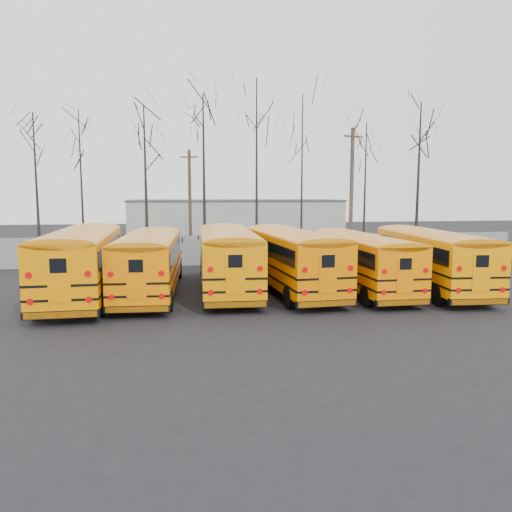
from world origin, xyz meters
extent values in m
plane|color=black|center=(0.00, 0.00, 0.00)|extent=(120.00, 120.00, 0.00)
cube|color=gray|center=(0.00, 12.00, 1.00)|extent=(40.00, 0.04, 2.00)
cube|color=#A0A09B|center=(2.00, 32.00, 2.00)|extent=(22.00, 8.00, 4.00)
cylinder|color=black|center=(-9.29, -1.62, 0.52)|extent=(0.32, 1.06, 1.05)
cylinder|color=black|center=(-6.92, -1.55, 0.52)|extent=(0.32, 1.06, 1.05)
cylinder|color=black|center=(-9.55, 7.19, 0.52)|extent=(0.32, 1.06, 1.05)
cylinder|color=black|center=(-7.18, 7.26, 0.52)|extent=(0.32, 1.06, 1.05)
cube|color=orange|center=(-8.20, 1.82, 1.76)|extent=(2.91, 9.84, 2.47)
cube|color=orange|center=(-8.37, 7.60, 1.05)|extent=(2.41, 1.85, 1.05)
cube|color=black|center=(-8.20, 1.61, 2.31)|extent=(2.92, 8.79, 0.73)
cube|color=black|center=(-8.23, 2.72, 1.00)|extent=(2.99, 11.64, 0.09)
cube|color=black|center=(-8.23, 2.72, 1.52)|extent=(2.99, 11.64, 0.09)
cube|color=black|center=(-8.06, -2.95, 0.47)|extent=(2.69, 0.31, 0.29)
cube|color=black|center=(-8.40, 8.44, 0.47)|extent=(2.52, 0.28, 0.27)
cube|color=orange|center=(-8.06, -3.07, 1.73)|extent=(0.79, 0.07, 1.63)
cylinder|color=#B20505|center=(-9.06, -3.10, 1.00)|extent=(0.23, 0.05, 0.23)
cylinder|color=#B20505|center=(-7.06, -3.05, 1.00)|extent=(0.23, 0.05, 0.23)
cylinder|color=#B20505|center=(-9.06, -3.10, 1.94)|extent=(0.23, 0.05, 0.23)
cylinder|color=#B20505|center=(-7.06, -3.05, 1.94)|extent=(0.23, 0.05, 0.23)
cylinder|color=black|center=(-6.47, -1.02, 0.49)|extent=(0.32, 0.99, 0.98)
cylinder|color=black|center=(-4.27, -1.12, 0.49)|extent=(0.32, 0.99, 0.98)
cylinder|color=black|center=(-6.10, 7.18, 0.49)|extent=(0.32, 0.99, 0.98)
cylinder|color=black|center=(-3.90, 7.08, 0.49)|extent=(0.32, 0.99, 0.98)
cube|color=orange|center=(-5.23, 2.10, 1.64)|extent=(2.85, 9.19, 2.30)
cube|color=orange|center=(-4.99, 7.47, 0.98)|extent=(2.27, 1.76, 0.98)
cube|color=black|center=(-5.24, 1.90, 2.15)|extent=(2.85, 8.22, 0.68)
cube|color=black|center=(-5.19, 2.93, 0.93)|extent=(2.95, 10.87, 0.09)
cube|color=black|center=(-5.19, 2.93, 1.42)|extent=(2.95, 10.87, 0.09)
cube|color=black|center=(-5.43, -2.34, 0.44)|extent=(2.51, 0.33, 0.27)
cube|color=black|center=(-4.95, 8.25, 0.44)|extent=(2.35, 0.30, 0.25)
cube|color=orange|center=(-5.43, -2.45, 1.61)|extent=(0.73, 0.07, 1.51)
cylinder|color=#B20505|center=(-6.36, -2.42, 0.93)|extent=(0.22, 0.05, 0.22)
cylinder|color=#B20505|center=(-4.51, -2.50, 0.93)|extent=(0.22, 0.05, 0.22)
cylinder|color=#B20505|center=(-6.36, -2.42, 1.81)|extent=(0.22, 0.05, 0.22)
cylinder|color=#B20505|center=(-4.51, -2.50, 1.81)|extent=(0.22, 0.05, 0.22)
cylinder|color=black|center=(-2.78, -0.81, 0.51)|extent=(0.32, 1.02, 1.02)
cylinder|color=black|center=(-0.48, -0.88, 0.51)|extent=(0.32, 1.02, 1.02)
cylinder|color=black|center=(-2.52, 7.72, 0.51)|extent=(0.32, 1.02, 1.02)
cylinder|color=black|center=(-0.22, 7.65, 0.51)|extent=(0.32, 1.02, 1.02)
cube|color=orange|center=(-1.53, 2.45, 1.70)|extent=(2.83, 9.52, 2.39)
cube|color=orange|center=(-1.36, 8.04, 1.02)|extent=(2.34, 1.80, 1.02)
cube|color=black|center=(-1.53, 2.25, 2.24)|extent=(2.84, 8.51, 0.71)
cube|color=black|center=(-1.50, 3.32, 0.97)|extent=(2.91, 11.27, 0.09)
cube|color=black|center=(-1.50, 3.32, 1.47)|extent=(2.91, 11.27, 0.09)
cube|color=black|center=(-1.67, -2.17, 0.46)|extent=(2.61, 0.30, 0.28)
cube|color=black|center=(-1.33, 8.85, 0.46)|extent=(2.44, 0.28, 0.26)
cube|color=orange|center=(-1.67, -2.28, 1.68)|extent=(0.76, 0.06, 1.57)
cylinder|color=#B20505|center=(-2.64, -2.26, 0.97)|extent=(0.22, 0.05, 0.22)
cylinder|color=#B20505|center=(-0.71, -2.32, 0.97)|extent=(0.22, 0.05, 0.22)
cylinder|color=#B20505|center=(-2.64, -2.26, 1.88)|extent=(0.22, 0.05, 0.22)
cylinder|color=#B20505|center=(-0.71, -2.32, 1.88)|extent=(0.22, 0.05, 0.22)
cylinder|color=black|center=(0.71, -1.30, 0.50)|extent=(0.36, 1.02, 1.00)
cylinder|color=black|center=(2.96, -1.11, 0.50)|extent=(0.36, 1.02, 1.00)
cylinder|color=black|center=(0.01, 7.08, 0.50)|extent=(0.36, 1.02, 1.00)
cylinder|color=black|center=(2.26, 7.27, 0.50)|extent=(0.36, 1.02, 1.00)
cube|color=orange|center=(1.56, 2.03, 1.68)|extent=(3.27, 9.49, 2.35)
cube|color=orange|center=(1.11, 7.52, 1.00)|extent=(2.39, 1.88, 1.00)
cube|color=black|center=(1.58, 1.83, 2.20)|extent=(3.23, 8.49, 0.70)
cube|color=black|center=(1.49, 2.88, 0.95)|extent=(3.44, 11.20, 0.09)
cube|color=black|center=(1.49, 2.88, 1.45)|extent=(3.44, 11.20, 0.09)
cube|color=black|center=(1.94, -2.51, 0.45)|extent=(2.57, 0.43, 0.28)
cube|color=black|center=(1.04, 8.32, 0.45)|extent=(2.41, 0.40, 0.26)
cube|color=orange|center=(1.95, -2.62, 1.65)|extent=(0.75, 0.10, 1.55)
cylinder|color=#B20505|center=(1.01, -2.70, 0.95)|extent=(0.22, 0.06, 0.22)
cylinder|color=#B20505|center=(2.90, -2.55, 0.95)|extent=(0.22, 0.06, 0.22)
cylinder|color=#B20505|center=(1.01, -2.70, 1.85)|extent=(0.22, 0.06, 0.22)
cylinder|color=#B20505|center=(2.90, -2.55, 1.85)|extent=(0.22, 0.06, 0.22)
cylinder|color=black|center=(4.00, -1.50, 0.47)|extent=(0.29, 0.94, 0.93)
cylinder|color=black|center=(6.11, -1.43, 0.47)|extent=(0.29, 0.94, 0.93)
cylinder|color=black|center=(3.73, 6.31, 0.47)|extent=(0.29, 0.94, 0.93)
cylinder|color=black|center=(5.83, 6.39, 0.47)|extent=(0.29, 0.94, 0.93)
cube|color=orange|center=(4.95, 1.56, 1.56)|extent=(2.63, 8.73, 2.19)
cube|color=orange|center=(4.77, 6.68, 0.93)|extent=(2.15, 1.66, 0.93)
cube|color=black|center=(4.96, 1.37, 2.05)|extent=(2.63, 7.80, 0.65)
cube|color=black|center=(4.92, 2.35, 0.88)|extent=(2.71, 10.33, 0.08)
cube|color=black|center=(4.92, 2.35, 1.35)|extent=(2.71, 10.33, 0.08)
cube|color=black|center=(5.10, -2.67, 0.42)|extent=(2.39, 0.29, 0.26)
cube|color=black|center=(4.74, 7.42, 0.42)|extent=(2.24, 0.26, 0.24)
cube|color=orange|center=(5.10, -2.78, 1.54)|extent=(0.70, 0.06, 1.44)
cylinder|color=#B20505|center=(4.22, -2.82, 0.88)|extent=(0.21, 0.04, 0.20)
cylinder|color=#B20505|center=(5.99, -2.75, 0.88)|extent=(0.21, 0.04, 0.20)
cylinder|color=#B20505|center=(4.22, -2.82, 1.72)|extent=(0.21, 0.04, 0.20)
cylinder|color=#B20505|center=(5.99, -2.75, 1.72)|extent=(0.21, 0.04, 0.20)
cylinder|color=black|center=(7.13, -1.74, 0.49)|extent=(0.33, 1.00, 0.98)
cylinder|color=black|center=(9.34, -1.87, 0.49)|extent=(0.33, 1.00, 0.98)
cylinder|color=black|center=(7.64, 6.49, 0.49)|extent=(0.33, 1.00, 0.98)
cylinder|color=black|center=(9.85, 6.35, 0.49)|extent=(0.33, 1.00, 0.98)
cube|color=#FF9000|center=(8.43, 1.38, 1.64)|extent=(3.01, 9.26, 2.31)
cube|color=#FF9000|center=(8.76, 6.77, 0.98)|extent=(2.31, 1.80, 0.98)
cube|color=black|center=(8.42, 1.18, 2.16)|extent=(2.99, 8.28, 0.69)
cube|color=black|center=(8.48, 2.21, 0.93)|extent=(3.14, 10.94, 0.09)
cube|color=black|center=(8.48, 2.21, 1.42)|extent=(3.14, 10.94, 0.09)
cube|color=black|center=(8.16, -3.08, 0.44)|extent=(2.52, 0.37, 0.27)
cube|color=black|center=(8.81, 7.55, 0.44)|extent=(2.36, 0.34, 0.26)
cube|color=#FF9000|center=(8.15, -3.18, 1.62)|extent=(0.74, 0.08, 1.52)
cylinder|color=#B20505|center=(7.22, -3.14, 0.93)|extent=(0.22, 0.05, 0.22)
cylinder|color=#B20505|center=(9.08, -3.25, 0.93)|extent=(0.22, 0.05, 0.22)
cylinder|color=#B20505|center=(7.22, -3.14, 1.82)|extent=(0.22, 0.05, 0.22)
cylinder|color=#B20505|center=(9.08, -3.25, 1.82)|extent=(0.22, 0.05, 0.22)
cylinder|color=brown|center=(-3.05, 17.21, 4.03)|extent=(0.25, 0.25, 8.05)
cube|color=brown|center=(-3.05, 17.21, 7.51)|extent=(1.39, 0.55, 0.11)
cylinder|color=#4D3A2C|center=(9.60, 16.71, 4.92)|extent=(0.31, 0.31, 9.85)
cube|color=#4D3A2C|center=(9.60, 16.71, 9.19)|extent=(1.67, 0.77, 0.13)
cone|color=black|center=(-13.97, 16.72, 5.27)|extent=(0.26, 0.26, 10.54)
cone|color=black|center=(-10.79, 16.36, 5.37)|extent=(0.26, 0.26, 10.75)
cone|color=black|center=(-6.14, 14.65, 5.40)|extent=(0.26, 0.26, 10.79)
cone|color=black|center=(-2.07, 14.66, 5.85)|extent=(0.26, 0.26, 11.70)
cone|color=black|center=(1.76, 14.91, 6.48)|extent=(0.26, 0.26, 12.96)
cone|color=black|center=(5.16, 15.00, 5.99)|extent=(0.26, 0.26, 11.99)
cone|color=black|center=(10.37, 15.84, 5.08)|extent=(0.26, 0.26, 10.16)
cone|color=black|center=(13.75, 13.87, 5.72)|extent=(0.26, 0.26, 11.43)
camera|label=1|loc=(-3.71, -21.35, 4.80)|focal=35.00mm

